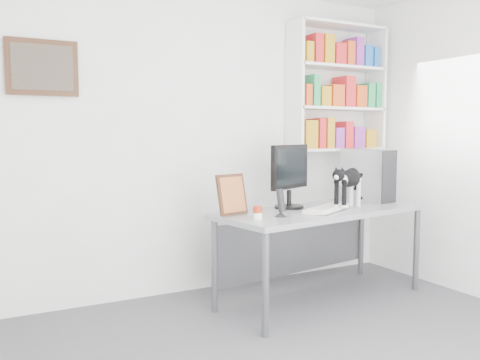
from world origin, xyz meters
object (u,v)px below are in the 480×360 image
at_px(leaning_print, 232,194).
at_px(soup_can, 258,213).
at_px(speaker, 281,202).
at_px(cat, 348,188).
at_px(keyboard, 326,209).
at_px(pc_tower, 367,175).
at_px(monitor, 289,176).
at_px(desk, 322,255).
at_px(bookshelf, 337,88).

relative_size(leaning_print, soup_can, 3.32).
height_order(speaker, cat, cat).
xyz_separation_m(keyboard, leaning_print, (-0.76, 0.20, 0.14)).
height_order(pc_tower, speaker, pc_tower).
xyz_separation_m(monitor, leaning_print, (-0.58, -0.08, -0.11)).
relative_size(keyboard, pc_tower, 1.01).
bearing_deg(pc_tower, leaning_print, 175.85).
bearing_deg(cat, soup_can, 156.52).
bearing_deg(desk, cat, -37.43).
xyz_separation_m(desk, pc_tower, (0.67, 0.21, 0.63)).
height_order(keyboard, speaker, speaker).
bearing_deg(cat, desk, 121.78).
height_order(bookshelf, speaker, bookshelf).
height_order(keyboard, pc_tower, pc_tower).
bearing_deg(bookshelf, leaning_print, -159.40).
distance_m(desk, soup_can, 0.89).
relative_size(soup_can, cat, 0.18).
distance_m(monitor, pc_tower, 0.90).
xyz_separation_m(keyboard, cat, (0.23, 0.01, 0.15)).
distance_m(keyboard, speaker, 0.49).
xyz_separation_m(soup_can, cat, (0.93, 0.11, 0.12)).
bearing_deg(leaning_print, keyboard, -27.44).
height_order(monitor, keyboard, monitor).
xyz_separation_m(bookshelf, pc_tower, (0.04, -0.41, -0.83)).
distance_m(desk, cat, 0.60).
height_order(bookshelf, leaning_print, bookshelf).
bearing_deg(bookshelf, keyboard, -132.64).
bearing_deg(leaning_print, monitor, -5.38).
relative_size(pc_tower, leaning_print, 1.49).
distance_m(desk, pc_tower, 0.94).
bearing_deg(speaker, bookshelf, 3.16).
height_order(bookshelf, monitor, bookshelf).
relative_size(monitor, speaker, 2.47).
distance_m(monitor, speaker, 0.48).
relative_size(monitor, keyboard, 1.11).
distance_m(desk, leaning_print, 0.98).
distance_m(pc_tower, cat, 0.58).
height_order(pc_tower, soup_can, pc_tower).
bearing_deg(leaning_print, speaker, -56.07).
relative_size(monitor, cat, 0.98).
bearing_deg(speaker, desk, -13.18).
bearing_deg(soup_can, leaning_print, 101.91).
relative_size(keyboard, speaker, 2.23).
relative_size(pc_tower, speaker, 2.20).
bearing_deg(bookshelf, pc_tower, -84.73).
bearing_deg(desk, pc_tower, 8.37).
bearing_deg(monitor, keyboard, -81.05).
height_order(bookshelf, soup_can, bookshelf).
height_order(monitor, speaker, monitor).
xyz_separation_m(bookshelf, soup_can, (-1.37, -0.83, -1.02)).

